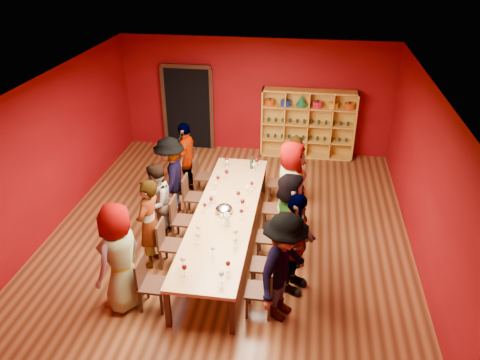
# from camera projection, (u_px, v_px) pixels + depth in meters

# --- Properties ---
(room_shell) EXTENTS (7.10, 9.10, 3.04)m
(room_shell) POSITION_uv_depth(u_px,v_px,m) (225.00, 176.00, 8.25)
(room_shell) COLOR #532B16
(room_shell) RESTS_ON ground
(tasting_table) EXTENTS (1.10, 4.50, 0.75)m
(tasting_table) POSITION_uv_depth(u_px,v_px,m) (225.00, 214.00, 8.63)
(tasting_table) COLOR #B7864C
(tasting_table) RESTS_ON ground
(doorway) EXTENTS (1.40, 0.17, 2.30)m
(doorway) POSITION_uv_depth(u_px,v_px,m) (188.00, 108.00, 12.53)
(doorway) COLOR black
(doorway) RESTS_ON ground
(shelving_unit) EXTENTS (2.40, 0.40, 1.80)m
(shelving_unit) POSITION_uv_depth(u_px,v_px,m) (308.00, 120.00, 12.08)
(shelving_unit) COLOR gold
(shelving_unit) RESTS_ON ground
(chair_person_left_0) EXTENTS (0.42, 0.42, 0.89)m
(chair_person_left_0) POSITION_uv_depth(u_px,v_px,m) (148.00, 281.00, 7.29)
(chair_person_left_0) COLOR black
(chair_person_left_0) RESTS_ON ground
(person_left_0) EXTENTS (0.74, 1.00, 1.83)m
(person_left_0) POSITION_uv_depth(u_px,v_px,m) (120.00, 257.00, 7.15)
(person_left_0) COLOR #5471AD
(person_left_0) RESTS_ON ground
(chair_person_left_1) EXTENTS (0.42, 0.42, 0.89)m
(chair_person_left_1) POSITION_uv_depth(u_px,v_px,m) (167.00, 242.00, 8.21)
(chair_person_left_1) COLOR black
(chair_person_left_1) RESTS_ON ground
(person_left_1) EXTENTS (0.54, 0.68, 1.69)m
(person_left_1) POSITION_uv_depth(u_px,v_px,m) (149.00, 224.00, 8.09)
(person_left_1) COLOR #577CB4
(person_left_1) RESTS_ON ground
(chair_person_left_2) EXTENTS (0.42, 0.42, 0.89)m
(chair_person_left_2) POSITION_uv_depth(u_px,v_px,m) (179.00, 217.00, 8.91)
(chair_person_left_2) COLOR black
(chair_person_left_2) RESTS_ON ground
(person_left_2) EXTENTS (0.53, 0.82, 1.57)m
(person_left_2) POSITION_uv_depth(u_px,v_px,m) (157.00, 203.00, 8.83)
(person_left_2) COLOR #141739
(person_left_2) RESTS_ON ground
(chair_person_left_3) EXTENTS (0.42, 0.42, 0.89)m
(chair_person_left_3) POSITION_uv_depth(u_px,v_px,m) (191.00, 194.00, 9.69)
(chair_person_left_3) COLOR black
(chair_person_left_3) RESTS_ON ground
(person_left_3) EXTENTS (0.53, 1.14, 1.72)m
(person_left_3) POSITION_uv_depth(u_px,v_px,m) (171.00, 177.00, 9.57)
(person_left_3) COLOR #D38D95
(person_left_3) RESTS_ON ground
(chair_person_left_4) EXTENTS (0.42, 0.42, 0.89)m
(chair_person_left_4) POSITION_uv_depth(u_px,v_px,m) (201.00, 174.00, 10.50)
(chair_person_left_4) COLOR black
(chair_person_left_4) RESTS_ON ground
(person_left_4) EXTENTS (0.51, 1.02, 1.70)m
(person_left_4) POSITION_uv_depth(u_px,v_px,m) (186.00, 159.00, 10.38)
(person_left_4) COLOR #48494D
(person_left_4) RESTS_ON ground
(chair_person_right_0) EXTENTS (0.42, 0.42, 0.89)m
(chair_person_right_0) POSITION_uv_depth(u_px,v_px,m) (265.00, 288.00, 7.15)
(chair_person_right_0) COLOR black
(chair_person_right_0) RESTS_ON ground
(person_right_0) EXTENTS (0.93, 1.28, 1.83)m
(person_right_0) POSITION_uv_depth(u_px,v_px,m) (284.00, 268.00, 6.92)
(person_right_0) COLOR black
(person_right_0) RESTS_ON ground
(chair_person_right_1) EXTENTS (0.42, 0.42, 0.89)m
(chair_person_right_1) POSITION_uv_depth(u_px,v_px,m) (269.00, 262.00, 7.70)
(chair_person_right_1) COLOR black
(chair_person_right_1) RESTS_ON ground
(person_right_1) EXTENTS (0.81, 1.16, 1.81)m
(person_right_1) POSITION_uv_depth(u_px,v_px,m) (294.00, 244.00, 7.46)
(person_right_1) COLOR silver
(person_right_1) RESTS_ON ground
(chair_person_right_2) EXTENTS (0.42, 0.42, 0.89)m
(chair_person_right_2) POSITION_uv_depth(u_px,v_px,m) (273.00, 235.00, 8.40)
(chair_person_right_2) COLOR black
(chair_person_right_2) RESTS_ON ground
(person_right_2) EXTENTS (0.91, 1.68, 1.74)m
(person_right_2) POSITION_uv_depth(u_px,v_px,m) (290.00, 218.00, 8.19)
(person_right_2) COLOR beige
(person_right_2) RESTS_ON ground
(chair_person_right_3) EXTENTS (0.42, 0.42, 0.89)m
(chair_person_right_3) POSITION_uv_depth(u_px,v_px,m) (277.00, 206.00, 9.26)
(chair_person_right_3) COLOR black
(chair_person_right_3) RESTS_ON ground
(person_right_3) EXTENTS (0.61, 0.98, 1.89)m
(person_right_3) POSITION_uv_depth(u_px,v_px,m) (291.00, 187.00, 9.02)
(person_right_3) COLOR #151E3A
(person_right_3) RESTS_ON ground
(chair_person_right_4) EXTENTS (0.42, 0.42, 0.89)m
(chair_person_right_4) POSITION_uv_depth(u_px,v_px,m) (281.00, 181.00, 10.20)
(chair_person_right_4) COLOR black
(chair_person_right_4) RESTS_ON ground
(person_right_4) EXTENTS (0.53, 0.65, 1.57)m
(person_right_4) POSITION_uv_depth(u_px,v_px,m) (297.00, 170.00, 10.02)
(person_right_4) COLOR #557AB0
(person_right_4) RESTS_ON ground
(wine_glass_0) EXTENTS (0.08, 0.08, 0.20)m
(wine_glass_0) POSITION_uv_depth(u_px,v_px,m) (221.00, 217.00, 8.18)
(wine_glass_0) COLOR white
(wine_glass_0) RESTS_ON tasting_table
(wine_glass_1) EXTENTS (0.08, 0.08, 0.20)m
(wine_glass_1) POSITION_uv_depth(u_px,v_px,m) (238.00, 194.00, 8.90)
(wine_glass_1) COLOR white
(wine_glass_1) RESTS_ON tasting_table
(wine_glass_2) EXTENTS (0.07, 0.07, 0.18)m
(wine_glass_2) POSITION_uv_depth(u_px,v_px,m) (205.00, 205.00, 8.56)
(wine_glass_2) COLOR white
(wine_glass_2) RESTS_ON tasting_table
(wine_glass_3) EXTENTS (0.08, 0.08, 0.19)m
(wine_glass_3) POSITION_uv_depth(u_px,v_px,m) (218.00, 178.00, 9.48)
(wine_glass_3) COLOR white
(wine_glass_3) RESTS_ON tasting_table
(wine_glass_4) EXTENTS (0.07, 0.07, 0.19)m
(wine_glass_4) POSITION_uv_depth(u_px,v_px,m) (227.00, 162.00, 10.14)
(wine_glass_4) COLOR white
(wine_glass_4) RESTS_ON tasting_table
(wine_glass_5) EXTENTS (0.09, 0.09, 0.22)m
(wine_glass_5) POSITION_uv_depth(u_px,v_px,m) (235.00, 232.00, 7.76)
(wine_glass_5) COLOR white
(wine_glass_5) RESTS_ON tasting_table
(wine_glass_6) EXTENTS (0.08, 0.08, 0.20)m
(wine_glass_6) POSITION_uv_depth(u_px,v_px,m) (221.00, 274.00, 6.82)
(wine_glass_6) COLOR white
(wine_glass_6) RESTS_ON tasting_table
(wine_glass_7) EXTENTS (0.08, 0.08, 0.20)m
(wine_glass_7) POSITION_uv_depth(u_px,v_px,m) (198.00, 227.00, 7.90)
(wine_glass_7) COLOR white
(wine_glass_7) RESTS_ON tasting_table
(wine_glass_8) EXTENTS (0.08, 0.08, 0.21)m
(wine_glass_8) POSITION_uv_depth(u_px,v_px,m) (198.00, 235.00, 7.68)
(wine_glass_8) COLOR white
(wine_glass_8) RESTS_ON tasting_table
(wine_glass_9) EXTENTS (0.09, 0.09, 0.22)m
(wine_glass_9) POSITION_uv_depth(u_px,v_px,m) (257.00, 161.00, 10.15)
(wine_glass_9) COLOR white
(wine_glass_9) RESTS_ON tasting_table
(wine_glass_10) EXTENTS (0.07, 0.07, 0.18)m
(wine_glass_10) POSITION_uv_depth(u_px,v_px,m) (252.00, 184.00, 9.29)
(wine_glass_10) COLOR white
(wine_glass_10) RESTS_ON tasting_table
(wine_glass_11) EXTENTS (0.07, 0.07, 0.18)m
(wine_glass_11) POSITION_uv_depth(u_px,v_px,m) (235.00, 240.00, 7.61)
(wine_glass_11) COLOR white
(wine_glass_11) RESTS_ON tasting_table
(wine_glass_12) EXTENTS (0.08, 0.08, 0.19)m
(wine_glass_12) POSITION_uv_depth(u_px,v_px,m) (211.00, 199.00, 8.73)
(wine_glass_12) COLOR white
(wine_glass_12) RESTS_ON tasting_table
(wine_glass_13) EXTENTS (0.08, 0.08, 0.19)m
(wine_glass_13) POSITION_uv_depth(u_px,v_px,m) (228.00, 264.00, 7.05)
(wine_glass_13) COLOR white
(wine_glass_13) RESTS_ON tasting_table
(wine_glass_14) EXTENTS (0.09, 0.09, 0.22)m
(wine_glass_14) POSITION_uv_depth(u_px,v_px,m) (227.00, 172.00, 9.66)
(wine_glass_14) COLOR white
(wine_glass_14) RESTS_ON tasting_table
(wine_glass_15) EXTENTS (0.07, 0.07, 0.18)m
(wine_glass_15) POSITION_uv_depth(u_px,v_px,m) (213.00, 249.00, 7.40)
(wine_glass_15) COLOR white
(wine_glass_15) RESTS_ON tasting_table
(wine_glass_16) EXTENTS (0.07, 0.07, 0.18)m
(wine_glass_16) POSITION_uv_depth(u_px,v_px,m) (241.00, 211.00, 8.37)
(wine_glass_16) COLOR white
(wine_glass_16) RESTS_ON tasting_table
(wine_glass_17) EXTENTS (0.08, 0.08, 0.20)m
(wine_glass_17) POSITION_uv_depth(u_px,v_px,m) (215.00, 184.00, 9.23)
(wine_glass_17) COLOR white
(wine_glass_17) RESTS_ON tasting_table
(wine_glass_18) EXTENTS (0.09, 0.09, 0.21)m
(wine_glass_18) POSITION_uv_depth(u_px,v_px,m) (243.00, 202.00, 8.62)
(wine_glass_18) COLOR white
(wine_glass_18) RESTS_ON tasting_table
(wine_glass_19) EXTENTS (0.08, 0.08, 0.21)m
(wine_glass_19) POSITION_uv_depth(u_px,v_px,m) (183.00, 259.00, 7.12)
(wine_glass_19) COLOR white
(wine_glass_19) RESTS_ON tasting_table
(wine_glass_20) EXTENTS (0.08, 0.08, 0.20)m
(wine_glass_20) POSITION_uv_depth(u_px,v_px,m) (184.00, 268.00, 6.95)
(wine_glass_20) COLOR white
(wine_glass_20) RESTS_ON tasting_table
(wine_glass_21) EXTENTS (0.08, 0.08, 0.21)m
(wine_glass_21) POSITION_uv_depth(u_px,v_px,m) (227.00, 159.00, 10.21)
(wine_glass_21) COLOR white
(wine_glass_21) RESTS_ON tasting_table
(wine_glass_22) EXTENTS (0.07, 0.07, 0.18)m
(wine_glass_22) POSITION_uv_depth(u_px,v_px,m) (248.00, 188.00, 9.14)
(wine_glass_22) COLOR white
(wine_glass_22) RESTS_ON tasting_table
(wine_glass_23) EXTENTS (0.07, 0.07, 0.18)m
(wine_glass_23) POSITION_uv_depth(u_px,v_px,m) (254.00, 165.00, 10.03)
(wine_glass_23) COLOR white
(wine_glass_23) RESTS_ON tasting_table
(spittoon_bowl) EXTENTS (0.32, 0.32, 0.18)m
(spittoon_bowl) POSITION_uv_depth(u_px,v_px,m) (224.00, 209.00, 8.54)
(spittoon_bowl) COLOR silver
(spittoon_bowl) RESTS_ON tasting_table
(carafe_a) EXTENTS (0.12, 0.12, 0.26)m
(carafe_a) POSITION_uv_depth(u_px,v_px,m) (213.00, 198.00, 8.80)
(carafe_a) COLOR white
(carafe_a) RESTS_ON tasting_table
(carafe_b) EXTENTS (0.12, 0.12, 0.26)m
(carafe_b) POSITION_uv_depth(u_px,v_px,m) (227.00, 220.00, 8.16)
(carafe_b) COLOR white
(carafe_b) RESTS_ON tasting_table
(wine_bottle) EXTENTS (0.09, 0.09, 0.29)m
(wine_bottle) POSITION_uv_depth(u_px,v_px,m) (252.00, 164.00, 10.12)
(wine_bottle) COLOR #133417
(wine_bottle) RESTS_ON tasting_table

